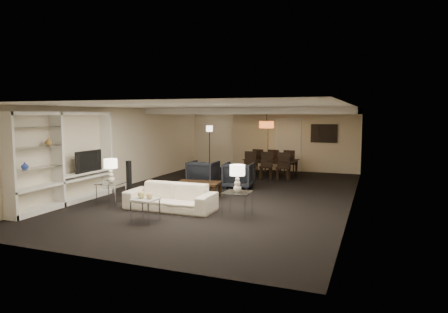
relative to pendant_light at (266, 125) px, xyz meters
name	(u,v)px	position (x,y,z in m)	size (l,w,h in m)	color
floor	(224,195)	(-0.30, -3.50, -1.92)	(11.00, 11.00, 0.00)	black
ceiling	(224,107)	(-0.30, -3.50, 0.58)	(7.00, 11.00, 0.02)	silver
wall_back	(272,140)	(-0.30, 2.00, -0.67)	(7.00, 0.02, 2.50)	beige
wall_front	(97,181)	(-0.30, -9.00, -0.67)	(7.00, 0.02, 2.50)	beige
wall_left	(120,148)	(-3.80, -3.50, -0.67)	(0.02, 11.00, 2.50)	beige
wall_right	(353,156)	(3.20, -3.50, -0.67)	(0.02, 11.00, 2.50)	beige
ceiling_soffit	(259,111)	(-0.30, 0.00, 0.48)	(7.00, 4.00, 0.20)	silver
curtains	(250,141)	(-1.20, 1.92, -0.72)	(1.50, 0.12, 2.40)	beige
door	(288,145)	(0.40, 1.97, -0.87)	(0.90, 0.05, 2.10)	silver
painting	(324,133)	(1.80, 1.96, -0.37)	(0.95, 0.04, 0.65)	#142D38
media_unit	(65,159)	(-3.61, -6.10, -0.74)	(0.38, 3.40, 2.35)	white
pendant_light	(266,125)	(0.00, 0.00, 0.00)	(0.52, 0.52, 0.24)	#D8591E
sofa	(170,197)	(-0.84, -5.68, -1.60)	(2.17, 0.85, 0.63)	beige
coffee_table	(198,190)	(-0.84, -4.08, -1.71)	(1.19, 0.69, 0.43)	black
armchair_left	(203,173)	(-1.44, -2.38, -1.52)	(0.86, 0.89, 0.81)	black
armchair_right	(239,175)	(-0.24, -2.38, -1.52)	(0.86, 0.89, 0.81)	black
side_table_left	(111,194)	(-2.54, -5.68, -1.64)	(0.60, 0.60, 0.56)	white
side_table_right	(237,204)	(0.86, -5.68, -1.64)	(0.60, 0.60, 0.56)	silver
table_lamp_left	(111,171)	(-2.54, -5.68, -1.06)	(0.34, 0.34, 0.61)	beige
table_lamp_right	(237,179)	(0.86, -5.68, -1.06)	(0.34, 0.34, 0.61)	#EEE0C9
marble_table	(146,210)	(-0.84, -6.78, -1.67)	(0.50, 0.50, 0.50)	white
gold_gourd_a	(141,195)	(-0.94, -6.78, -1.34)	(0.16, 0.16, 0.16)	#D1C16E
gold_gourd_b	(149,196)	(-0.74, -6.78, -1.35)	(0.14, 0.14, 0.14)	#E5C879
television	(86,161)	(-3.58, -5.38, -0.88)	(0.13, 1.00, 0.57)	black
vase_blue	(25,166)	(-3.61, -7.34, -0.78)	(0.16, 0.16, 0.17)	#2943B2
vase_amber	(48,141)	(-3.61, -6.62, -0.28)	(0.16, 0.16, 0.17)	#B2823B
floor_speaker	(129,178)	(-2.72, -4.64, -1.42)	(0.11, 0.11, 1.00)	black
dining_table	(271,168)	(0.13, 0.14, -1.59)	(1.86, 1.04, 0.65)	black
chair_nl	(250,165)	(-0.47, -0.51, -1.44)	(0.45, 0.45, 0.97)	black
chair_nm	(266,166)	(0.13, -0.51, -1.44)	(0.45, 0.45, 0.97)	black
chair_nr	(283,167)	(0.73, -0.51, -1.44)	(0.45, 0.45, 0.97)	black
chair_fl	(260,161)	(-0.47, 0.79, -1.44)	(0.45, 0.45, 0.97)	black
chair_fm	(275,162)	(0.13, 0.79, -1.44)	(0.45, 0.45, 0.97)	black
chair_fr	(290,163)	(0.73, 0.79, -1.44)	(0.45, 0.45, 0.97)	black
floor_lamp	(209,148)	(-2.73, 1.15, -1.00)	(0.26, 0.26, 1.83)	black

